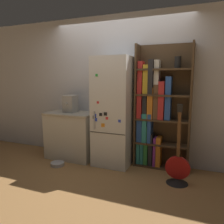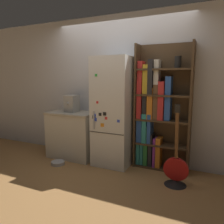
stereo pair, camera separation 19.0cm
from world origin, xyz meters
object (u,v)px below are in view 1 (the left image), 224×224
object	(u,v)px
guitar	(177,172)
pet_bowl	(57,164)
refrigerator	(113,112)
espresso_machine	(70,104)
bookshelf	(156,111)

from	to	relation	value
guitar	pet_bowl	world-z (taller)	guitar
pet_bowl	refrigerator	bearing A→B (deg)	28.38
refrigerator	pet_bowl	distance (m)	1.32
refrigerator	guitar	world-z (taller)	refrigerator
espresso_machine	guitar	distance (m)	2.21
refrigerator	pet_bowl	xyz separation A→B (m)	(-0.86, -0.46, -0.89)
guitar	pet_bowl	distance (m)	1.99
espresso_machine	refrigerator	bearing A→B (deg)	-1.35
bookshelf	espresso_machine	size ratio (longest dim) A/B	6.48
guitar	refrigerator	bearing A→B (deg)	162.61
pet_bowl	espresso_machine	bearing A→B (deg)	91.95
bookshelf	guitar	size ratio (longest dim) A/B	1.75
espresso_machine	pet_bowl	world-z (taller)	espresso_machine
espresso_machine	guitar	xyz separation A→B (m)	(2.00, -0.37, -0.85)
refrigerator	bookshelf	bearing A→B (deg)	13.31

